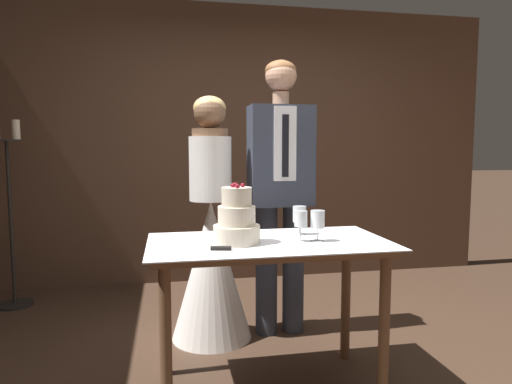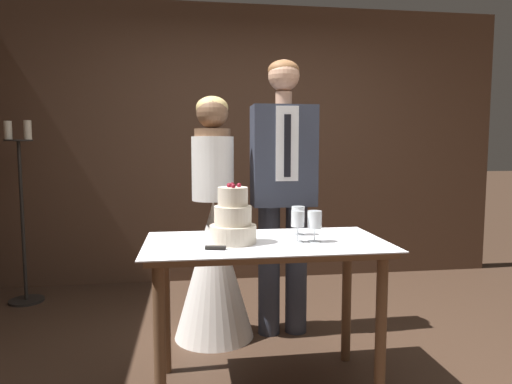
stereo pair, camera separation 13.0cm
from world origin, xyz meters
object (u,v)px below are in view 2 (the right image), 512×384
(tiered_cake, at_px, (233,220))
(cake_knife, at_px, (229,249))
(wine_glass_far, at_px, (298,220))
(groom, at_px, (283,183))
(bride, at_px, (214,250))
(candle_stand, at_px, (22,217))
(wine_glass_middle, at_px, (315,221))
(wine_glass_near, at_px, (298,215))
(cake_table, at_px, (266,263))

(tiered_cake, relative_size, cake_knife, 0.83)
(wine_glass_far, relative_size, groom, 0.09)
(bride, height_order, candle_stand, bride)
(wine_glass_middle, xyz_separation_m, bride, (-0.49, 0.77, -0.32))
(tiered_cake, xyz_separation_m, wine_glass_far, (0.33, -0.03, -0.00))
(wine_glass_far, bearing_deg, tiered_cake, 175.30)
(wine_glass_middle, distance_m, bride, 0.97)
(tiered_cake, distance_m, bride, 0.81)
(cake_knife, distance_m, wine_glass_near, 0.54)
(cake_table, relative_size, candle_stand, 0.83)
(wine_glass_near, distance_m, bride, 0.79)
(cake_table, bearing_deg, cake_knife, -138.86)
(groom, bearing_deg, wine_glass_middle, -89.32)
(wine_glass_middle, distance_m, candle_stand, 2.64)
(cake_table, height_order, cake_knife, cake_knife)
(tiered_cake, height_order, cake_knife, tiered_cake)
(tiered_cake, relative_size, wine_glass_middle, 1.90)
(cake_knife, height_order, wine_glass_near, wine_glass_near)
(wine_glass_near, distance_m, wine_glass_middle, 0.20)
(wine_glass_near, xyz_separation_m, candle_stand, (-1.98, 1.50, -0.20))
(cake_table, xyz_separation_m, wine_glass_far, (0.16, -0.05, 0.23))
(candle_stand, bearing_deg, wine_glass_middle, -40.08)
(candle_stand, bearing_deg, wine_glass_far, -41.21)
(wine_glass_middle, height_order, candle_stand, candle_stand)
(tiered_cake, height_order, candle_stand, candle_stand)
(wine_glass_middle, bearing_deg, tiered_cake, 175.14)
(wine_glass_far, height_order, candle_stand, candle_stand)
(candle_stand, bearing_deg, wine_glass_near, -37.18)
(cake_knife, distance_m, candle_stand, 2.40)
(bride, height_order, groom, groom)
(wine_glass_near, bearing_deg, bride, 127.87)
(cake_table, height_order, candle_stand, candle_stand)
(cake_table, relative_size, wine_glass_near, 7.79)
(cake_table, distance_m, cake_knife, 0.30)
(cake_knife, distance_m, bride, 0.92)
(wine_glass_far, relative_size, candle_stand, 0.11)
(wine_glass_near, bearing_deg, candle_stand, 142.82)
(cake_knife, distance_m, wine_glass_far, 0.41)
(wine_glass_near, relative_size, wine_glass_far, 0.99)
(groom, height_order, candle_stand, groom)
(tiered_cake, height_order, wine_glass_far, tiered_cake)
(bride, bearing_deg, wine_glass_near, -52.13)
(wine_glass_far, bearing_deg, bride, 117.55)
(tiered_cake, distance_m, wine_glass_middle, 0.42)
(wine_glass_far, bearing_deg, wine_glass_near, 75.83)
(bride, distance_m, groom, 0.66)
(wine_glass_far, distance_m, candle_stand, 2.57)
(wine_glass_near, xyz_separation_m, bride, (-0.45, 0.57, -0.32))
(cake_table, xyz_separation_m, wine_glass_middle, (0.25, -0.06, 0.23))
(groom, distance_m, candle_stand, 2.24)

